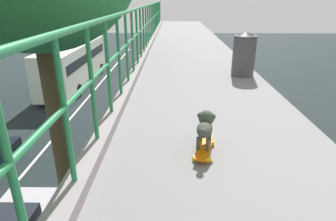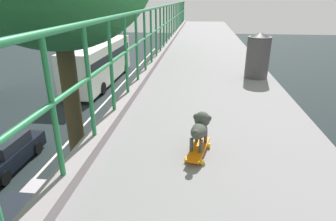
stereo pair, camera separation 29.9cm
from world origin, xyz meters
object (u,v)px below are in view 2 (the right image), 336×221
(car_black_fourth, at_px, (5,154))
(litter_bin, at_px, (258,55))
(city_bus, at_px, (100,61))
(toy_skateboard, at_px, (198,149))
(small_dog, at_px, (200,126))

(car_black_fourth, height_order, litter_bin, litter_bin)
(city_bus, xyz_separation_m, toy_skateboard, (8.61, -21.03, 3.69))
(car_black_fourth, height_order, city_bus, city_bus)
(car_black_fourth, xyz_separation_m, city_bus, (-0.23, 13.51, 1.30))
(toy_skateboard, relative_size, litter_bin, 0.62)
(car_black_fourth, distance_m, small_dog, 12.36)
(car_black_fourth, relative_size, litter_bin, 4.66)
(city_bus, distance_m, small_dog, 22.99)
(car_black_fourth, relative_size, city_bus, 0.35)
(small_dog, distance_m, litter_bin, 3.21)
(small_dog, bearing_deg, toy_skateboard, -97.53)
(city_bus, distance_m, litter_bin, 20.78)
(small_dog, bearing_deg, car_black_fourth, 138.42)
(car_black_fourth, bearing_deg, small_dog, -41.58)
(litter_bin, bearing_deg, toy_skateboard, -109.22)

